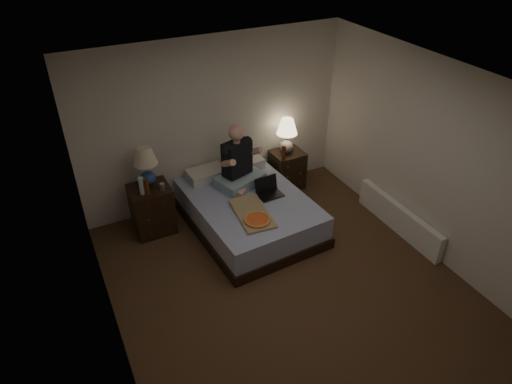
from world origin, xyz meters
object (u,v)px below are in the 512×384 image
pizza_box (257,220)px  beer_bottle_left (147,187)px  lamp_right (287,136)px  beer_bottle_right (284,152)px  lamp_left (146,166)px  laptop (270,188)px  nightstand_right (287,169)px  radiator (398,218)px  bed (249,212)px  soda_can (162,187)px  nightstand_left (152,209)px  water_bottle (142,186)px  person (239,157)px

pizza_box → beer_bottle_left: bearing=145.3°
beer_bottle_left → pizza_box: bearing=-40.0°
lamp_right → beer_bottle_right: bearing=-130.1°
lamp_left → laptop: (1.50, -0.71, -0.37)m
nightstand_right → lamp_right: size_ratio=1.11×
beer_bottle_left → radiator: beer_bottle_left is taller
lamp_left → laptop: size_ratio=1.65×
bed → beer_bottle_right: (0.85, 0.54, 0.49)m
soda_can → laptop: soda_can is taller
bed → nightstand_left: bearing=153.2°
water_bottle → beer_bottle_left: bearing=-31.8°
nightstand_right → water_bottle: (-2.35, -0.26, 0.51)m
bed → person: bearing=81.9°
lamp_left → soda_can: (0.12, -0.22, -0.23)m
beer_bottle_left → nightstand_left: bearing=69.8°
lamp_left → pizza_box: bearing=-48.3°
bed → soda_can: 1.26m
beer_bottle_left → radiator: 3.48m
beer_bottle_left → laptop: bearing=-16.7°
lamp_right → person: 1.03m
nightstand_left → laptop: laptop is taller
beer_bottle_left → beer_bottle_right: beer_bottle_left is taller
beer_bottle_right → beer_bottle_left: bearing=-175.9°
nightstand_left → lamp_left: 0.64m
person → radiator: person is taller
person → bed: bearing=-112.2°
beer_bottle_right → pizza_box: (-1.00, -1.11, -0.21)m
nightstand_right → lamp_right: bearing=126.4°
water_bottle → radiator: 3.55m
nightstand_left → lamp_right: bearing=4.1°
soda_can → pizza_box: soda_can is taller
person → nightstand_right: bearing=1.2°
beer_bottle_left → laptop: beer_bottle_left is taller
lamp_left → beer_bottle_left: bearing=-108.3°
soda_can → bed: bearing=-20.3°
lamp_right → beer_bottle_right: lamp_right is taller
nightstand_right → bed: bearing=-147.2°
nightstand_left → laptop: 1.66m
lamp_left → beer_bottle_left: lamp_left is taller
nightstand_left → person: size_ratio=0.75×
soda_can → beer_bottle_left: bearing=-177.3°
lamp_right → laptop: lamp_right is taller
bed → beer_bottle_left: (-1.28, 0.39, 0.57)m
soda_can → person: bearing=-2.4°
nightstand_left → pizza_box: nightstand_left is taller
nightstand_right → lamp_left: bearing=-179.9°
lamp_left → soda_can: bearing=-61.2°
nightstand_left → soda_can: size_ratio=6.99×
radiator → bed: bearing=151.1°
nightstand_right → water_bottle: 2.42m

